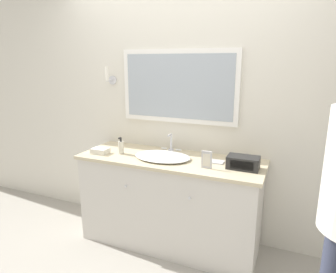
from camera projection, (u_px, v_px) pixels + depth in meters
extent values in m
plane|color=#9E998E|center=(156.00, 260.00, 2.66)|extent=(14.00, 14.00, 0.00)
cube|color=silver|center=(183.00, 108.00, 2.91)|extent=(8.00, 0.06, 2.55)
cube|color=white|center=(178.00, 86.00, 2.83)|extent=(1.16, 0.04, 0.69)
cube|color=#9EA8B2|center=(178.00, 87.00, 2.81)|extent=(1.07, 0.01, 0.60)
cylinder|color=silver|center=(113.00, 80.00, 3.11)|extent=(0.09, 0.01, 0.09)
cylinder|color=silver|center=(110.00, 80.00, 3.07)|extent=(0.02, 0.10, 0.02)
cylinder|color=white|center=(107.00, 74.00, 3.00)|extent=(0.02, 0.02, 0.14)
cube|color=beige|center=(170.00, 203.00, 2.83)|extent=(1.64, 0.56, 0.83)
cube|color=#C6B793|center=(170.00, 160.00, 2.72)|extent=(1.69, 0.60, 0.03)
sphere|color=silver|center=(126.00, 186.00, 2.62)|extent=(0.02, 0.02, 0.02)
sphere|color=silver|center=(190.00, 198.00, 2.40)|extent=(0.02, 0.02, 0.02)
ellipsoid|color=white|center=(163.00, 156.00, 2.71)|extent=(0.52, 0.37, 0.03)
cylinder|color=silver|center=(171.00, 151.00, 2.90)|extent=(0.06, 0.06, 0.03)
cylinder|color=silver|center=(171.00, 142.00, 2.87)|extent=(0.02, 0.02, 0.15)
cylinder|color=silver|center=(170.00, 135.00, 2.82)|extent=(0.02, 0.07, 0.02)
cylinder|color=white|center=(164.00, 148.00, 2.92)|extent=(0.05, 0.02, 0.02)
cylinder|color=white|center=(178.00, 150.00, 2.86)|extent=(0.05, 0.02, 0.02)
cylinder|color=beige|center=(121.00, 148.00, 2.84)|extent=(0.05, 0.05, 0.12)
cylinder|color=black|center=(121.00, 140.00, 2.82)|extent=(0.02, 0.02, 0.03)
cube|color=black|center=(120.00, 138.00, 2.80)|extent=(0.02, 0.03, 0.01)
cube|color=black|center=(243.00, 162.00, 2.44)|extent=(0.26, 0.15, 0.10)
cube|color=black|center=(242.00, 165.00, 2.37)|extent=(0.18, 0.01, 0.07)
cube|color=#B2B2B7|center=(207.00, 160.00, 2.44)|extent=(0.09, 0.01, 0.15)
cube|color=beige|center=(206.00, 160.00, 2.44)|extent=(0.06, 0.00, 0.11)
cube|color=silver|center=(100.00, 151.00, 2.86)|extent=(0.15, 0.12, 0.05)
cube|color=silver|center=(215.00, 162.00, 2.61)|extent=(0.15, 0.10, 0.01)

